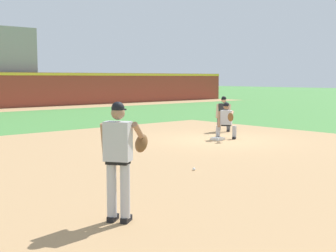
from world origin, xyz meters
The scene contains 7 objects.
ground_plane centered at (0.00, 0.00, 0.00)m, with size 160.00×160.00×0.00m, color #47843D.
infield_dirt_patch centered at (-4.11, -2.72, 0.00)m, with size 18.00×18.00×0.01m, color tan.
first_base_bag centered at (0.00, 0.00, 0.04)m, with size 0.38×0.38×0.09m, color white.
baseball centered at (-4.53, -3.36, 0.04)m, with size 0.07×0.07×0.07m, color white.
pitcher centered at (-8.18, -5.43, 1.06)m, with size 0.84×0.57×1.86m.
first_baseman centered at (0.42, -0.03, 0.73)m, with size 0.81×1.04×1.34m.
umpire centered at (2.13, 1.61, 0.79)m, with size 0.64×0.68×1.46m.
Camera 1 is at (-12.30, -11.18, 2.22)m, focal length 50.00 mm.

